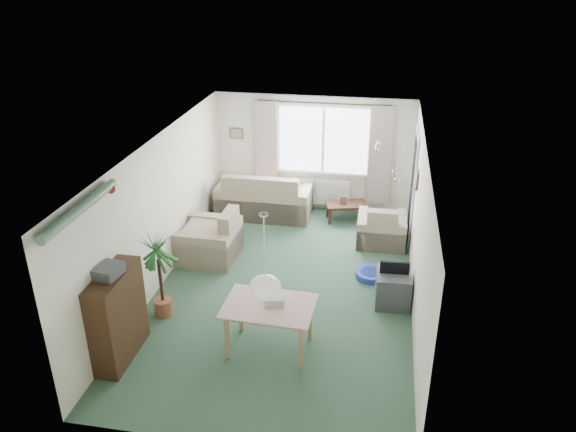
% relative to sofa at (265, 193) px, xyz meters
% --- Properties ---
extents(ground, '(6.50, 6.50, 0.00)m').
position_rel_sofa_xyz_m(ground, '(0.92, -2.75, -0.47)').
color(ground, '#2E4D37').
extents(window, '(1.80, 0.03, 1.30)m').
position_rel_sofa_xyz_m(window, '(1.12, 0.48, 1.03)').
color(window, white).
extents(curtain_rod, '(2.60, 0.03, 0.03)m').
position_rel_sofa_xyz_m(curtain_rod, '(1.12, 0.40, 1.80)').
color(curtain_rod, black).
extents(curtain_left, '(0.45, 0.08, 2.00)m').
position_rel_sofa_xyz_m(curtain_left, '(-0.03, 0.38, 0.80)').
color(curtain_left, beige).
extents(curtain_right, '(0.45, 0.08, 2.00)m').
position_rel_sofa_xyz_m(curtain_right, '(2.27, 0.38, 0.80)').
color(curtain_right, beige).
extents(radiator, '(1.20, 0.10, 0.55)m').
position_rel_sofa_xyz_m(radiator, '(1.12, 0.44, -0.07)').
color(radiator, white).
extents(doorway, '(0.03, 0.95, 2.00)m').
position_rel_sofa_xyz_m(doorway, '(2.90, -0.55, 0.53)').
color(doorway, black).
extents(pendant_lamp, '(0.36, 0.36, 0.36)m').
position_rel_sofa_xyz_m(pendant_lamp, '(1.12, -5.05, 1.01)').
color(pendant_lamp, white).
extents(tinsel_garland, '(1.60, 1.60, 0.12)m').
position_rel_sofa_xyz_m(tinsel_garland, '(-1.00, -5.05, 1.81)').
color(tinsel_garland, '#196626').
extents(bauble_cluster_a, '(0.20, 0.20, 0.20)m').
position_rel_sofa_xyz_m(bauble_cluster_a, '(2.22, -1.85, 1.75)').
color(bauble_cluster_a, silver).
extents(bauble_cluster_b, '(0.20, 0.20, 0.20)m').
position_rel_sofa_xyz_m(bauble_cluster_b, '(2.52, -3.05, 1.75)').
color(bauble_cluster_b, silver).
extents(wall_picture_back, '(0.28, 0.03, 0.22)m').
position_rel_sofa_xyz_m(wall_picture_back, '(-0.68, 0.48, 1.08)').
color(wall_picture_back, brown).
extents(wall_picture_right, '(0.03, 0.24, 0.30)m').
position_rel_sofa_xyz_m(wall_picture_right, '(2.90, -1.55, 1.08)').
color(wall_picture_right, brown).
extents(sofa, '(1.90, 1.01, 0.95)m').
position_rel_sofa_xyz_m(sofa, '(0.00, 0.00, 0.00)').
color(sofa, beige).
rests_on(sofa, ground).
extents(armchair_corner, '(0.89, 0.84, 0.79)m').
position_rel_sofa_xyz_m(armchair_corner, '(2.39, -0.87, -0.08)').
color(armchair_corner, beige).
rests_on(armchair_corner, ground).
extents(armchair_left, '(0.99, 1.04, 0.91)m').
position_rel_sofa_xyz_m(armchair_left, '(-0.58, -1.95, -0.02)').
color(armchair_left, beige).
rests_on(armchair_left, ground).
extents(coffee_table, '(0.89, 0.63, 0.36)m').
position_rel_sofa_xyz_m(coffee_table, '(1.67, 0.00, -0.29)').
color(coffee_table, black).
rests_on(coffee_table, ground).
extents(photo_frame, '(0.12, 0.04, 0.16)m').
position_rel_sofa_xyz_m(photo_frame, '(1.61, -0.01, -0.03)').
color(photo_frame, brown).
rests_on(photo_frame, coffee_table).
extents(bookshelf, '(0.34, 1.03, 1.25)m').
position_rel_sofa_xyz_m(bookshelf, '(-0.92, -4.76, 0.15)').
color(bookshelf, black).
rests_on(bookshelf, ground).
extents(hifi_box, '(0.33, 0.39, 0.14)m').
position_rel_sofa_xyz_m(hifi_box, '(-0.93, -4.79, 0.85)').
color(hifi_box, '#3E3F44').
rests_on(hifi_box, bookshelf).
extents(houseplant, '(0.72, 0.72, 1.36)m').
position_rel_sofa_xyz_m(houseplant, '(-0.73, -3.76, 0.21)').
color(houseplant, '#24561D').
rests_on(houseplant, ground).
extents(dining_table, '(1.12, 0.77, 0.68)m').
position_rel_sofa_xyz_m(dining_table, '(0.99, -4.28, -0.13)').
color(dining_table, tan).
rests_on(dining_table, ground).
extents(gift_box, '(0.28, 0.23, 0.12)m').
position_rel_sofa_xyz_m(gift_box, '(1.06, -4.22, 0.27)').
color(gift_box, silver).
rests_on(gift_box, dining_table).
extents(tv_cube, '(0.55, 0.59, 0.52)m').
position_rel_sofa_xyz_m(tv_cube, '(2.62, -2.86, -0.21)').
color(tv_cube, '#37383C').
rests_on(tv_cube, ground).
extents(pet_bed, '(0.57, 0.57, 0.10)m').
position_rel_sofa_xyz_m(pet_bed, '(2.27, -2.15, -0.42)').
color(pet_bed, navy).
rests_on(pet_bed, ground).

